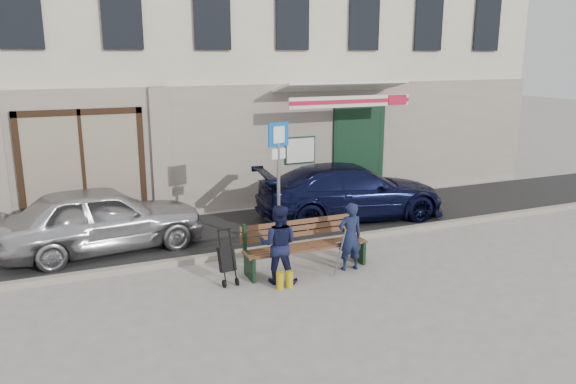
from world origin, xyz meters
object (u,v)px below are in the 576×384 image
stroller (227,260)px  man (350,237)px  woman (279,244)px  car_navy (351,191)px  bench (303,246)px  parking_sign (279,165)px  car_silver (102,219)px

stroller → man: bearing=-14.6°
woman → man: bearing=-148.0°
stroller → car_navy: bearing=26.7°
bench → man: bearing=-22.8°
parking_sign → stroller: size_ratio=2.74×
man → car_silver: bearing=-30.9°
car_navy → man: (-1.70, -3.01, -0.03)m
car_silver → car_navy: bearing=-95.6°
car_silver → woman: bearing=-144.1°
car_navy → stroller: (-4.00, -2.72, -0.25)m
man → stroller: man is taller
woman → car_silver: bearing=-16.9°
parking_sign → woman: (-0.69, -1.68, -1.05)m
woman → stroller: woman is taller
parking_sign → bench: bearing=-106.4°
car_navy → bench: (-2.50, -2.67, -0.22)m
bench → man: 0.88m
car_silver → bench: size_ratio=1.69×
car_silver → parking_sign: 3.76m
car_silver → bench: car_silver is taller
woman → stroller: bearing=9.8°
woman → car_navy: bearing=-105.4°
bench → car_navy: bearing=46.9°
parking_sign → man: parking_sign is taller
bench → stroller: size_ratio=2.49×
car_silver → car_navy: car_silver is taller
man → stroller: 2.33m
car_navy → stroller: bearing=131.0°
car_navy → man: 3.46m
car_navy → parking_sign: size_ratio=1.77×
car_silver → stroller: bearing=-151.5°
parking_sign → woman: bearing=-127.2°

